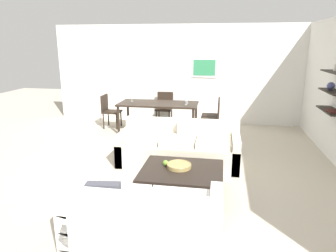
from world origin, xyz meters
name	(u,v)px	position (x,y,z in m)	size (l,w,h in m)	color
ground_plane	(169,169)	(0.00, 0.00, 0.00)	(18.00, 18.00, 0.00)	#BCB29E
back_wall_unit	(201,75)	(0.30, 3.53, 1.35)	(8.40, 0.09, 2.70)	silver
sofa_beige	(179,148)	(0.14, 0.34, 0.29)	(2.20, 0.90, 0.78)	beige
loveseat_white	(144,220)	(0.10, -2.15, 0.29)	(1.69, 0.90, 0.78)	white
coffee_table	(182,181)	(0.35, -0.86, 0.19)	(1.21, 1.01, 0.38)	black
decorative_bowl	(179,165)	(0.30, -0.80, 0.41)	(0.37, 0.37, 0.06)	#99844C
apple_on_coffee_table	(166,163)	(0.08, -0.76, 0.42)	(0.09, 0.09, 0.09)	#669E2D
dining_table	(158,106)	(-0.68, 2.35, 0.68)	(1.96, 0.92, 0.75)	black
dining_chair_head	(165,106)	(-0.68, 3.22, 0.50)	(0.44, 0.44, 0.88)	black
dining_chair_right_near	(213,117)	(0.71, 2.15, 0.50)	(0.44, 0.44, 0.88)	black
dining_chair_right_far	(214,113)	(0.71, 2.56, 0.50)	(0.44, 0.44, 0.88)	black
dining_chair_left_far	(109,109)	(-2.06, 2.56, 0.50)	(0.44, 0.44, 0.88)	black
wine_glass_right_far	(187,99)	(0.04, 2.47, 0.86)	(0.08, 0.08, 0.16)	silver
wine_glass_left_far	(132,97)	(-1.39, 2.47, 0.87)	(0.07, 0.07, 0.17)	silver
wine_glass_right_near	(186,100)	(0.04, 2.24, 0.88)	(0.08, 0.08, 0.17)	silver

